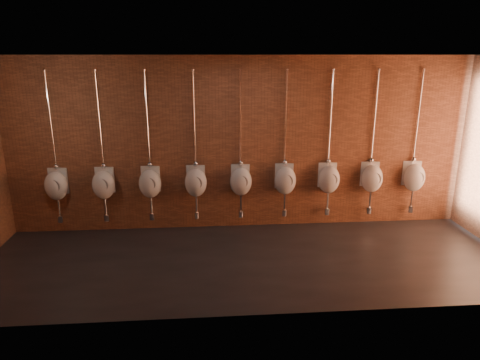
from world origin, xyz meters
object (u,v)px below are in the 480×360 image
at_px(urinal_1, 104,184).
at_px(urinal_7, 372,178).
at_px(urinal_5, 285,180).
at_px(urinal_3, 196,182).
at_px(urinal_4, 241,181).
at_px(urinal_2, 150,183).
at_px(urinal_0, 56,185).
at_px(urinal_6, 329,179).
at_px(urinal_8, 414,177).

relative_size(urinal_1, urinal_7, 1.00).
bearing_deg(urinal_5, urinal_1, 180.00).
xyz_separation_m(urinal_3, urinal_4, (0.83, 0.00, 0.00)).
height_order(urinal_2, urinal_3, same).
relative_size(urinal_0, urinal_2, 1.00).
relative_size(urinal_3, urinal_7, 1.00).
relative_size(urinal_0, urinal_1, 1.00).
relative_size(urinal_1, urinal_6, 1.00).
bearing_deg(urinal_6, urinal_2, 180.00).
bearing_deg(urinal_0, urinal_1, 0.00).
bearing_deg(urinal_2, urinal_5, 0.00).
height_order(urinal_3, urinal_4, same).
relative_size(urinal_2, urinal_8, 1.00).
height_order(urinal_3, urinal_5, same).
bearing_deg(urinal_3, urinal_7, 0.00).
xyz_separation_m(urinal_3, urinal_5, (1.67, 0.00, 0.00)).
bearing_deg(urinal_7, urinal_1, 180.00).
height_order(urinal_6, urinal_8, same).
height_order(urinal_1, urinal_7, same).
relative_size(urinal_2, urinal_5, 1.00).
xyz_separation_m(urinal_1, urinal_4, (2.50, 0.00, 0.00)).
distance_m(urinal_1, urinal_7, 5.00).
relative_size(urinal_5, urinal_8, 1.00).
relative_size(urinal_1, urinal_5, 1.00).
bearing_deg(urinal_1, urinal_8, 0.00).
bearing_deg(urinal_4, urinal_7, 0.00).
bearing_deg(urinal_2, urinal_8, 0.00).
xyz_separation_m(urinal_0, urinal_5, (4.16, 0.00, 0.00)).
bearing_deg(urinal_3, urinal_6, 0.00).
bearing_deg(urinal_1, urinal_5, 0.00).
relative_size(urinal_0, urinal_7, 1.00).
xyz_separation_m(urinal_5, urinal_8, (2.50, 0.00, 0.00)).
distance_m(urinal_0, urinal_4, 3.33).
bearing_deg(urinal_3, urinal_2, 180.00).
bearing_deg(urinal_2, urinal_7, 0.00).
distance_m(urinal_2, urinal_6, 3.33).
height_order(urinal_1, urinal_3, same).
bearing_deg(urinal_4, urinal_6, 0.00).
relative_size(urinal_7, urinal_8, 1.00).
height_order(urinal_0, urinal_7, same).
height_order(urinal_3, urinal_8, same).
distance_m(urinal_0, urinal_6, 5.00).
xyz_separation_m(urinal_0, urinal_4, (3.33, 0.00, 0.00)).
xyz_separation_m(urinal_7, urinal_8, (0.83, 0.00, 0.00)).
bearing_deg(urinal_1, urinal_6, 0.00).
distance_m(urinal_6, urinal_8, 1.67).
bearing_deg(urinal_6, urinal_3, 180.00).
height_order(urinal_4, urinal_8, same).
relative_size(urinal_4, urinal_6, 1.00).
relative_size(urinal_4, urinal_7, 1.00).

